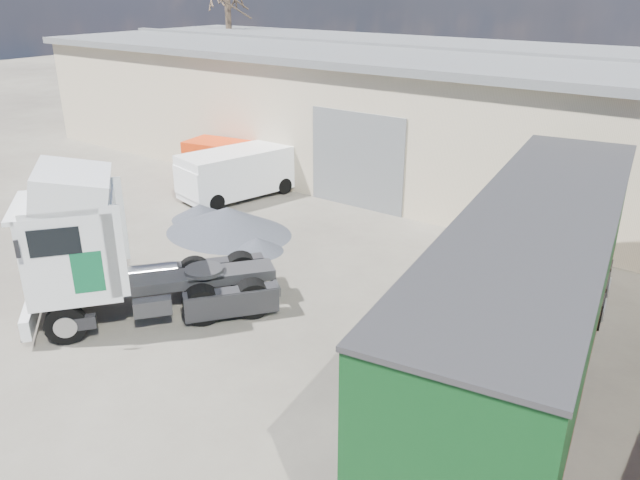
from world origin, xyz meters
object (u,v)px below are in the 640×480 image
Objects in this scene: box_trailer at (534,281)px; panel_van at (234,174)px; tractor_unit at (109,255)px; orange_skip at (220,165)px.

box_trailer is 2.52× the size of panel_van.
tractor_unit is 11.48m from orange_skip.
panel_van is at bearing 153.17° from tractor_unit.
tractor_unit is 9.71m from panel_van.
orange_skip is at bearing 148.20° from box_trailer.
box_trailer is at bearing 56.53° from tractor_unit.
tractor_unit is 0.49× the size of box_trailer.
box_trailer is (9.34, 3.20, 0.76)m from tractor_unit.
panel_van is at bearing -39.02° from orange_skip.
box_trailer reaches higher than orange_skip.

